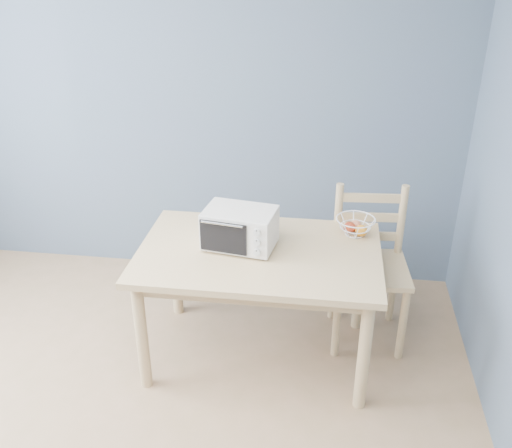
# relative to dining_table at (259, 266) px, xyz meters

# --- Properties ---
(room) EXTENTS (4.01, 4.51, 2.61)m
(room) POSITION_rel_dining_table_xyz_m (-0.69, -1.23, 0.65)
(room) COLOR tan
(room) RESTS_ON ground
(dining_table) EXTENTS (1.40, 0.90, 0.75)m
(dining_table) POSITION_rel_dining_table_xyz_m (0.00, 0.00, 0.00)
(dining_table) COLOR tan
(dining_table) RESTS_ON ground
(toaster_oven) EXTENTS (0.44, 0.34, 0.24)m
(toaster_oven) POSITION_rel_dining_table_xyz_m (-0.13, 0.03, 0.23)
(toaster_oven) COLOR silver
(toaster_oven) RESTS_ON dining_table
(fruit_basket) EXTENTS (0.26, 0.26, 0.11)m
(fruit_basket) POSITION_rel_dining_table_xyz_m (0.55, 0.28, 0.16)
(fruit_basket) COLOR white
(fruit_basket) RESTS_ON dining_table
(dining_chair) EXTENTS (0.50, 0.50, 1.00)m
(dining_chair) POSITION_rel_dining_table_xyz_m (0.66, 0.31, -0.15)
(dining_chair) COLOR tan
(dining_chair) RESTS_ON ground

